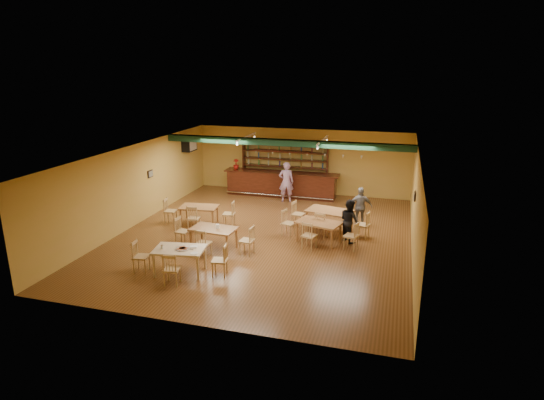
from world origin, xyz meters
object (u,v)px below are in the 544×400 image
(near_table, at_px, (180,261))
(dining_table_c, at_px, (214,238))
(dining_table_b, at_px, (329,221))
(bar_counter, at_px, (281,184))
(patron_bar, at_px, (286,182))
(dining_table_a, at_px, (199,215))
(dining_table_d, at_px, (318,232))
(patron_right_a, at_px, (349,221))

(near_table, bearing_deg, dining_table_c, 74.23)
(dining_table_b, distance_m, dining_table_c, 4.30)
(bar_counter, relative_size, dining_table_b, 3.31)
(dining_table_c, relative_size, patron_bar, 0.81)
(dining_table_b, distance_m, near_table, 5.87)
(dining_table_a, xyz_separation_m, dining_table_d, (4.66, -0.60, 0.01))
(dining_table_b, distance_m, patron_right_a, 1.18)
(dining_table_b, height_order, near_table, dining_table_b)
(near_table, bearing_deg, dining_table_b, 43.25)
(dining_table_d, bearing_deg, bar_counter, 132.80)
(bar_counter, xyz_separation_m, dining_table_a, (-1.98, -4.63, -0.22))
(dining_table_b, bearing_deg, patron_right_a, -32.45)
(dining_table_a, distance_m, patron_right_a, 5.66)
(bar_counter, relative_size, dining_table_d, 3.65)
(dining_table_b, relative_size, patron_bar, 0.89)
(patron_right_a, bearing_deg, dining_table_b, 5.86)
(near_table, xyz_separation_m, patron_right_a, (4.37, 3.85, 0.36))
(dining_table_a, relative_size, dining_table_d, 0.96)
(near_table, distance_m, patron_bar, 8.00)
(dining_table_d, relative_size, patron_right_a, 0.98)
(patron_right_a, bearing_deg, bar_counter, -2.21)
(dining_table_a, bearing_deg, dining_table_b, -0.65)
(dining_table_c, distance_m, near_table, 1.97)
(dining_table_a, relative_size, dining_table_b, 0.87)
(bar_counter, height_order, dining_table_b, bar_counter)
(dining_table_b, bearing_deg, dining_table_d, -86.36)
(near_table, relative_size, patron_bar, 0.80)
(dining_table_b, xyz_separation_m, near_table, (-3.57, -4.65, -0.02))
(near_table, bearing_deg, dining_table_d, 36.64)
(dining_table_a, xyz_separation_m, patron_right_a, (5.65, -0.25, 0.39))
(dining_table_c, bearing_deg, dining_table_b, 43.91)
(bar_counter, height_order, dining_table_d, bar_counter)
(dining_table_a, bearing_deg, patron_right_a, -9.67)
(dining_table_b, bearing_deg, bar_counter, 137.65)
(dining_table_c, bearing_deg, near_table, -91.44)
(dining_table_d, relative_size, patron_bar, 0.81)
(bar_counter, bearing_deg, dining_table_c, -94.08)
(bar_counter, height_order, patron_right_a, patron_right_a)
(bar_counter, distance_m, patron_right_a, 6.10)
(dining_table_a, bearing_deg, patron_bar, 50.37)
(dining_table_a, xyz_separation_m, patron_bar, (2.42, 3.81, 0.54))
(patron_bar, xyz_separation_m, patron_right_a, (3.22, -4.05, -0.15))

